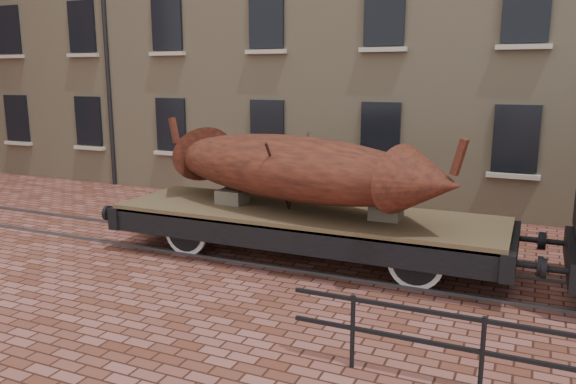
% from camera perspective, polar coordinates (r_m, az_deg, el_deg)
% --- Properties ---
extents(ground, '(90.00, 90.00, 0.00)m').
position_cam_1_polar(ground, '(12.05, -1.72, -6.44)').
color(ground, brown).
extents(rail_track, '(30.00, 1.52, 0.06)m').
position_cam_1_polar(rail_track, '(12.04, -1.72, -6.30)').
color(rail_track, '#59595E').
rests_on(rail_track, ground).
extents(flatcar_wagon, '(8.96, 2.43, 1.35)m').
position_cam_1_polar(flatcar_wagon, '(11.52, 1.69, -2.93)').
color(flatcar_wagon, '#4F3D28').
rests_on(flatcar_wagon, ground).
extents(iron_boat, '(7.34, 3.67, 1.74)m').
position_cam_1_polar(iron_boat, '(11.43, 0.07, 2.57)').
color(iron_boat, maroon).
rests_on(iron_boat, flatcar_wagon).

